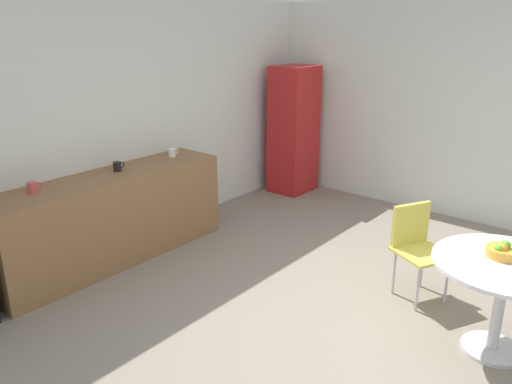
{
  "coord_description": "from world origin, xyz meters",
  "views": [
    {
      "loc": [
        -3.2,
        -1.5,
        2.35
      ],
      "look_at": [
        -0.03,
        1.11,
        0.95
      ],
      "focal_mm": 35.47,
      "sensor_mm": 36.0,
      "label": 1
    }
  ],
  "objects_px": {
    "round_table": "(503,281)",
    "mug_white": "(172,152)",
    "locker_cabinet": "(294,130)",
    "mug_green": "(117,166)",
    "mug_red": "(32,187)",
    "chair_yellow": "(416,240)",
    "fruit_bowl": "(503,251)"
  },
  "relations": [
    {
      "from": "fruit_bowl",
      "to": "mug_green",
      "type": "xyz_separation_m",
      "value": [
        -0.76,
        3.49,
        0.16
      ]
    },
    {
      "from": "chair_yellow",
      "to": "fruit_bowl",
      "type": "height_order",
      "value": "fruit_bowl"
    },
    {
      "from": "locker_cabinet",
      "to": "mug_green",
      "type": "relative_size",
      "value": 13.69
    },
    {
      "from": "mug_white",
      "to": "chair_yellow",
      "type": "bearing_deg",
      "value": -81.87
    },
    {
      "from": "mug_white",
      "to": "fruit_bowl",
      "type": "bearing_deg",
      "value": -89.53
    },
    {
      "from": "locker_cabinet",
      "to": "mug_red",
      "type": "distance_m",
      "value": 3.74
    },
    {
      "from": "locker_cabinet",
      "to": "mug_red",
      "type": "height_order",
      "value": "locker_cabinet"
    },
    {
      "from": "fruit_bowl",
      "to": "mug_red",
      "type": "distance_m",
      "value": 3.88
    },
    {
      "from": "round_table",
      "to": "fruit_bowl",
      "type": "distance_m",
      "value": 0.22
    },
    {
      "from": "chair_yellow",
      "to": "mug_green",
      "type": "height_order",
      "value": "mug_green"
    },
    {
      "from": "locker_cabinet",
      "to": "mug_red",
      "type": "bearing_deg",
      "value": 177.24
    },
    {
      "from": "chair_yellow",
      "to": "mug_green",
      "type": "xyz_separation_m",
      "value": [
        -1.12,
        2.72,
        0.43
      ]
    },
    {
      "from": "fruit_bowl",
      "to": "mug_red",
      "type": "height_order",
      "value": "mug_red"
    },
    {
      "from": "round_table",
      "to": "chair_yellow",
      "type": "distance_m",
      "value": 0.93
    },
    {
      "from": "mug_green",
      "to": "round_table",
      "type": "bearing_deg",
      "value": -78.89
    },
    {
      "from": "mug_white",
      "to": "mug_green",
      "type": "bearing_deg",
      "value": 179.77
    },
    {
      "from": "chair_yellow",
      "to": "mug_white",
      "type": "distance_m",
      "value": 2.78
    },
    {
      "from": "fruit_bowl",
      "to": "mug_green",
      "type": "distance_m",
      "value": 3.57
    },
    {
      "from": "chair_yellow",
      "to": "mug_red",
      "type": "bearing_deg",
      "value": 126.26
    },
    {
      "from": "mug_white",
      "to": "mug_red",
      "type": "height_order",
      "value": "same"
    },
    {
      "from": "mug_white",
      "to": "mug_green",
      "type": "xyz_separation_m",
      "value": [
        -0.73,
        0.0,
        0.0
      ]
    },
    {
      "from": "round_table",
      "to": "locker_cabinet",
      "type": "bearing_deg",
      "value": 57.54
    },
    {
      "from": "chair_yellow",
      "to": "fruit_bowl",
      "type": "bearing_deg",
      "value": -115.07
    },
    {
      "from": "mug_green",
      "to": "mug_red",
      "type": "distance_m",
      "value": 0.89
    },
    {
      "from": "locker_cabinet",
      "to": "mug_white",
      "type": "relative_size",
      "value": 13.69
    },
    {
      "from": "fruit_bowl",
      "to": "mug_white",
      "type": "bearing_deg",
      "value": 90.47
    },
    {
      "from": "mug_white",
      "to": "round_table",
      "type": "bearing_deg",
      "value": -90.61
    },
    {
      "from": "round_table",
      "to": "mug_white",
      "type": "distance_m",
      "value": 3.56
    },
    {
      "from": "mug_green",
      "to": "mug_white",
      "type": "bearing_deg",
      "value": -0.23
    },
    {
      "from": "mug_green",
      "to": "chair_yellow",
      "type": "bearing_deg",
      "value": -67.61
    },
    {
      "from": "round_table",
      "to": "mug_white",
      "type": "relative_size",
      "value": 7.84
    },
    {
      "from": "locker_cabinet",
      "to": "round_table",
      "type": "relative_size",
      "value": 1.75
    }
  ]
}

